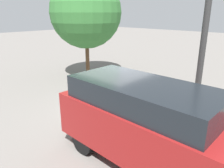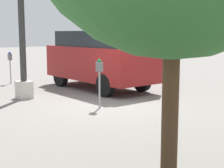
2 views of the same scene
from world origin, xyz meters
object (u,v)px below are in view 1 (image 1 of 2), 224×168
parking_meter_near (119,85)px  street_tree (86,13)px  lamp_post (201,60)px  parked_van (144,121)px

parking_meter_near → street_tree: size_ratio=0.24×
lamp_post → parked_van: bearing=-90.5°
parked_van → street_tree: bearing=149.7°
parked_van → lamp_post: bearing=89.6°
parking_meter_near → parked_van: bearing=-36.3°
parked_van → street_tree: street_tree is taller
lamp_post → street_tree: lamp_post is taller
street_tree → parking_meter_near: bearing=-26.0°
lamp_post → parked_van: lamp_post is taller
parking_meter_near → parked_van: (2.67, -2.01, 0.17)m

